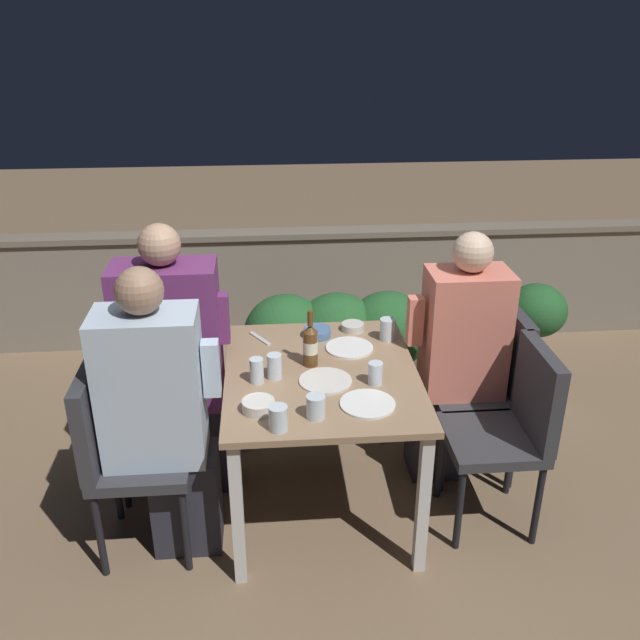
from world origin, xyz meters
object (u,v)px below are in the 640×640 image
(beer_bottle, at_px, (310,345))
(chair_left_far, at_px, (140,390))
(chair_left_near, at_px, (119,443))
(person_blue_shirt, at_px, (162,416))
(person_purple_stripe, at_px, (178,363))
(chair_right_near, at_px, (514,420))
(person_coral_top, at_px, (456,358))
(potted_plant, at_px, (534,331))
(chair_right_far, at_px, (492,376))

(beer_bottle, bearing_deg, chair_left_far, 169.61)
(chair_left_near, distance_m, person_blue_shirt, 0.23)
(person_purple_stripe, xyz_separation_m, chair_right_near, (1.51, -0.40, -0.14))
(person_blue_shirt, relative_size, chair_right_near, 1.49)
(person_blue_shirt, height_order, chair_left_far, person_blue_shirt)
(chair_left_near, bearing_deg, chair_left_far, 87.02)
(person_coral_top, bearing_deg, person_blue_shirt, -162.56)
(chair_left_far, distance_m, chair_right_near, 1.75)
(beer_bottle, bearing_deg, potted_plant, 29.91)
(chair_left_near, bearing_deg, person_coral_top, 15.39)
(chair_right_near, height_order, chair_right_far, same)
(person_coral_top, height_order, beer_bottle, person_coral_top)
(person_blue_shirt, relative_size, potted_plant, 1.76)
(chair_left_near, distance_m, chair_right_near, 1.73)
(chair_right_near, bearing_deg, chair_left_near, -178.96)
(chair_right_near, distance_m, chair_right_far, 0.40)
(chair_left_far, height_order, beer_bottle, beer_bottle)
(chair_right_far, xyz_separation_m, potted_plant, (0.48, 0.66, -0.08))
(person_blue_shirt, bearing_deg, person_purple_stripe, 87.18)
(person_purple_stripe, height_order, chair_right_far, person_purple_stripe)
(chair_left_far, xyz_separation_m, potted_plant, (2.21, 0.65, -0.08))
(chair_right_far, bearing_deg, person_coral_top, -180.00)
(person_blue_shirt, bearing_deg, chair_left_far, 111.34)
(chair_right_far, relative_size, person_coral_top, 0.69)
(chair_right_near, xyz_separation_m, person_coral_top, (-0.17, 0.40, 0.11))
(chair_right_near, xyz_separation_m, beer_bottle, (-0.89, 0.26, 0.29))
(chair_right_near, bearing_deg, chair_left_far, 166.65)
(chair_left_far, xyz_separation_m, person_purple_stripe, (0.19, -0.00, 0.14))
(chair_left_near, relative_size, potted_plant, 1.18)
(chair_left_near, bearing_deg, person_blue_shirt, 0.00)
(person_blue_shirt, distance_m, beer_bottle, 0.72)
(person_coral_top, bearing_deg, chair_right_near, -67.34)
(person_coral_top, relative_size, beer_bottle, 4.84)
(chair_left_far, distance_m, person_purple_stripe, 0.24)
(chair_left_far, xyz_separation_m, chair_right_near, (1.71, -0.40, 0.00))
(chair_left_near, bearing_deg, chair_right_far, 13.76)
(chair_left_far, bearing_deg, chair_right_far, -0.20)
(chair_right_far, bearing_deg, potted_plant, 54.20)
(person_blue_shirt, distance_m, chair_right_near, 1.54)
(chair_right_far, relative_size, potted_plant, 1.18)
(chair_left_near, height_order, chair_left_far, same)
(person_coral_top, bearing_deg, chair_right_far, 0.00)
(person_blue_shirt, relative_size, chair_right_far, 1.49)
(chair_left_far, height_order, chair_right_near, same)
(person_purple_stripe, bearing_deg, person_coral_top, -0.26)
(person_blue_shirt, height_order, beer_bottle, person_blue_shirt)
(chair_left_far, relative_size, chair_right_near, 1.00)
(chair_right_near, bearing_deg, beer_bottle, 164.02)
(person_blue_shirt, relative_size, chair_left_far, 1.49)
(chair_right_far, height_order, beer_bottle, beer_bottle)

